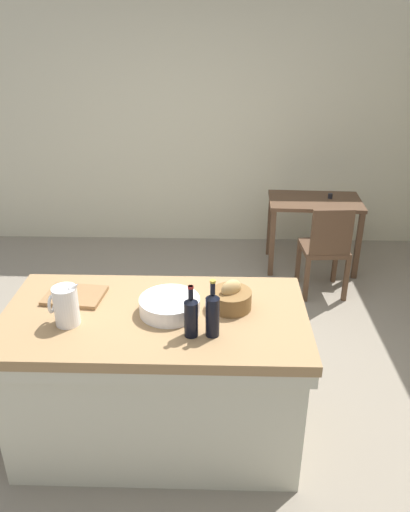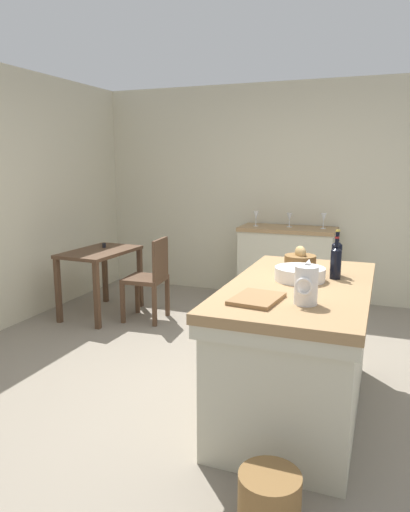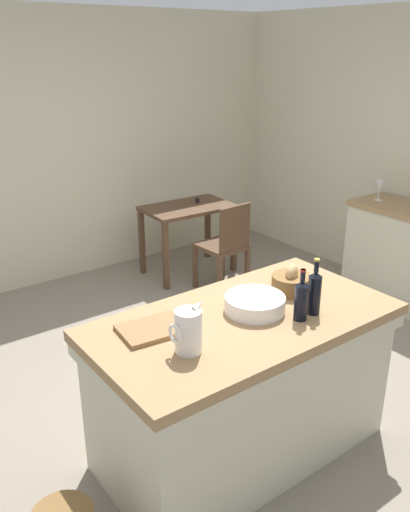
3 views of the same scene
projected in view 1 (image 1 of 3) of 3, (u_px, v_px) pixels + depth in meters
ground_plane at (197, 381)px, 3.59m from camera, size 6.76×6.76×0.00m
wall_back at (206, 125)px, 5.37m from camera, size 5.32×0.12×2.60m
island_table at (157, 373)px, 2.93m from camera, size 1.69×0.88×0.89m
writing_desk at (314, 211)px, 4.99m from camera, size 0.92×0.60×0.77m
wooden_chair at (326, 248)px, 4.51m from camera, size 0.43×0.43×0.89m
pitcher at (66, 305)px, 2.62m from camera, size 0.17×0.13×0.26m
wash_bowl at (170, 305)px, 2.75m from camera, size 0.33×0.33×0.09m
bread_basket at (231, 298)px, 2.78m from camera, size 0.23×0.23×0.17m
cutting_board at (75, 296)px, 2.91m from camera, size 0.36×0.28×0.02m
wine_bottle_dark at (213, 313)px, 2.52m from camera, size 0.07×0.07×0.32m
wine_bottle_amber at (191, 316)px, 2.52m from camera, size 0.07×0.07×0.29m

